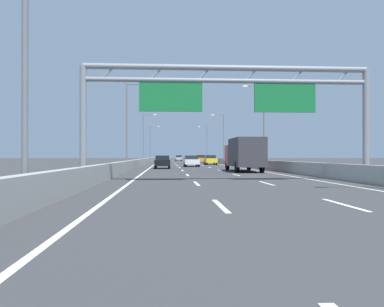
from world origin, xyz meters
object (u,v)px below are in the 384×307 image
(streetlamp_left_near, at_px, (33,28))
(silver_car, at_px, (179,158))
(streetlamp_right_mid, at_px, (262,121))
(streetlamp_left_far, at_px, (145,135))
(orange_car, at_px, (201,159))
(blue_car, at_px, (187,158))
(white_car, at_px, (191,161))
(streetlamp_right_far, at_px, (223,135))
(box_truck, at_px, (244,153))
(streetlamp_right_distant, at_px, (206,141))
(yellow_car, at_px, (211,160))
(black_car, at_px, (162,162))
(streetlamp_left_distant, at_px, (151,141))
(sign_gantry, at_px, (228,94))
(streetlamp_left_mid, at_px, (129,120))

(streetlamp_left_near, relative_size, silver_car, 2.05)
(streetlamp_right_mid, distance_m, streetlamp_left_far, 35.21)
(orange_car, bearing_deg, silver_car, 95.70)
(streetlamp_right_mid, distance_m, blue_car, 85.44)
(white_car, distance_m, blue_car, 78.00)
(streetlamp_right_far, xyz_separation_m, box_truck, (-3.84, -41.07, -3.77))
(streetlamp_right_distant, distance_m, yellow_car, 46.45)
(black_car, relative_size, yellow_car, 1.04)
(black_car, xyz_separation_m, blue_car, (7.16, 85.26, 0.01))
(streetlamp_left_far, distance_m, streetlamp_right_distant, 35.21)
(silver_car, bearing_deg, white_car, -90.19)
(white_car, bearing_deg, streetlamp_left_distant, 97.44)
(sign_gantry, xyz_separation_m, streetlamp_right_distant, (7.46, 86.76, 0.60))
(streetlamp_left_near, xyz_separation_m, streetlamp_left_far, (0.00, 63.77, 0.00))
(silver_car, distance_m, box_truck, 76.78)
(streetlamp_right_mid, height_order, streetlamp_right_far, same)
(streetlamp_right_distant, bearing_deg, silver_car, 153.07)
(orange_car, xyz_separation_m, box_truck, (0.19, -43.32, 0.85))
(white_car, bearing_deg, blue_car, 87.45)
(streetlamp_left_mid, bearing_deg, black_car, -0.74)
(streetlamp_left_mid, relative_size, yellow_car, 2.29)
(streetlamp_right_mid, bearing_deg, blue_car, 92.74)
(streetlamp_left_near, bearing_deg, silver_car, 85.64)
(sign_gantry, xyz_separation_m, streetlamp_left_near, (-7.47, -8.89, 0.60))
(streetlamp_left_distant, distance_m, black_car, 64.09)
(streetlamp_left_near, distance_m, streetlamp_right_mid, 35.21)
(streetlamp_left_mid, xyz_separation_m, blue_car, (10.85, 85.22, -4.64))
(streetlamp_right_mid, bearing_deg, box_truck, -112.67)
(streetlamp_left_mid, distance_m, streetlamp_right_distant, 65.49)
(streetlamp_right_distant, relative_size, black_car, 2.19)
(streetlamp_right_far, bearing_deg, streetlamp_left_mid, -115.09)
(streetlamp_left_mid, distance_m, streetlamp_left_distant, 63.77)
(sign_gantry, distance_m, white_car, 30.55)
(streetlamp_right_distant, relative_size, blue_car, 2.14)
(streetlamp_left_far, height_order, blue_car, streetlamp_left_far)
(streetlamp_right_distant, bearing_deg, streetlamp_left_distant, 180.00)
(streetlamp_left_distant, height_order, yellow_car, streetlamp_left_distant)
(streetlamp_left_near, xyz_separation_m, streetlamp_right_far, (14.93, 63.77, 0.00))
(silver_car, bearing_deg, streetlamp_left_far, -102.00)
(streetlamp_left_distant, height_order, blue_car, streetlamp_left_distant)
(blue_car, bearing_deg, streetlamp_right_distant, -79.21)
(sign_gantry, xyz_separation_m, box_truck, (3.62, 13.81, -3.18))
(sign_gantry, distance_m, streetlamp_right_distant, 87.09)
(sign_gantry, height_order, streetlamp_left_far, streetlamp_left_far)
(streetlamp_left_distant, relative_size, yellow_car, 2.29)
(white_car, height_order, black_car, same)
(yellow_car, bearing_deg, silver_car, 93.98)
(streetlamp_right_distant, height_order, silver_car, streetlamp_right_distant)
(streetlamp_left_far, height_order, streetlamp_right_distant, same)
(streetlamp_left_near, height_order, silver_car, streetlamp_left_near)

